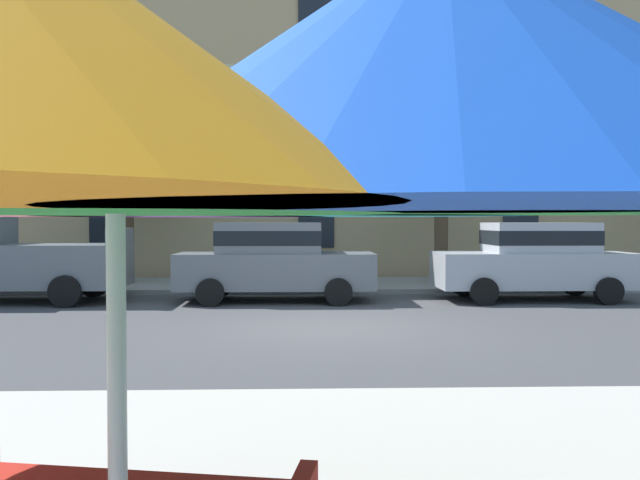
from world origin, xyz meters
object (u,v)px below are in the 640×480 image
at_px(street_tree_middle, 442,175).
at_px(patio_umbrella, 115,127).
at_px(sedan_silver, 534,259).
at_px(street_tree_left, 131,156).
at_px(sedan_gray, 274,259).

distance_m(street_tree_middle, patio_umbrella, 16.42).
relative_size(sedan_silver, street_tree_left, 0.90).
bearing_deg(sedan_gray, sedan_silver, 0.00).
relative_size(sedan_gray, street_tree_left, 0.90).
bearing_deg(sedan_gray, street_tree_middle, 34.25).
relative_size(sedan_silver, patio_umbrella, 1.17).
bearing_deg(street_tree_left, sedan_gray, -41.12).
distance_m(sedan_silver, patio_umbrella, 14.08).
height_order(street_tree_left, patio_umbrella, street_tree_left).
xyz_separation_m(street_tree_left, street_tree_middle, (8.58, -0.50, -0.55)).
xyz_separation_m(street_tree_middle, patio_umbrella, (-4.48, -15.76, -0.96)).
bearing_deg(patio_umbrella, street_tree_middle, 74.12).
bearing_deg(street_tree_middle, street_tree_left, 176.68).
xyz_separation_m(sedan_gray, street_tree_middle, (4.50, 3.06, 2.12)).
height_order(street_tree_middle, patio_umbrella, street_tree_middle).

